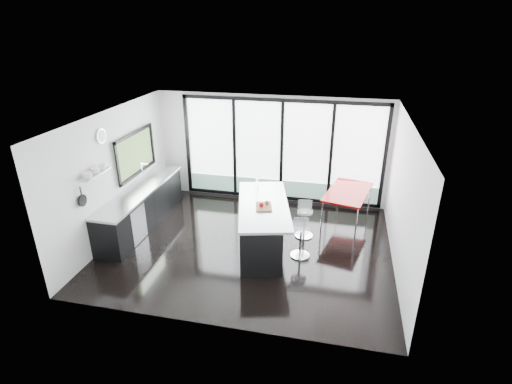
% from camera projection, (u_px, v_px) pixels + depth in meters
% --- Properties ---
extents(floor, '(6.00, 5.00, 0.00)m').
position_uv_depth(floor, '(249.00, 245.00, 8.66)').
color(floor, black).
rests_on(floor, ground).
extents(ceiling, '(6.00, 5.00, 0.00)m').
position_uv_depth(ceiling, '(247.00, 118.00, 7.53)').
color(ceiling, white).
rests_on(ceiling, wall_back).
extents(wall_back, '(6.00, 0.09, 2.80)m').
position_uv_depth(wall_back, '(281.00, 155.00, 10.30)').
color(wall_back, silver).
rests_on(wall_back, ground).
extents(wall_front, '(6.00, 0.00, 2.80)m').
position_uv_depth(wall_front, '(208.00, 251.00, 5.86)').
color(wall_front, silver).
rests_on(wall_front, ground).
extents(wall_left, '(0.26, 5.00, 2.80)m').
position_uv_depth(wall_left, '(121.00, 164.00, 8.86)').
color(wall_left, silver).
rests_on(wall_left, ground).
extents(wall_right, '(0.00, 5.00, 2.80)m').
position_uv_depth(wall_right, '(403.00, 200.00, 7.50)').
color(wall_right, silver).
rests_on(wall_right, ground).
extents(counter_cabinets, '(0.69, 3.24, 1.36)m').
position_uv_depth(counter_cabinets, '(142.00, 207.00, 9.36)').
color(counter_cabinets, black).
rests_on(counter_cabinets, floor).
extents(island, '(1.57, 2.59, 1.28)m').
position_uv_depth(island, '(260.00, 224.00, 8.49)').
color(island, black).
rests_on(island, floor).
extents(bar_stool_near, '(0.45, 0.45, 0.63)m').
position_uv_depth(bar_stool_near, '(300.00, 243.00, 8.16)').
color(bar_stool_near, silver).
rests_on(bar_stool_near, floor).
extents(bar_stool_far, '(0.46, 0.46, 0.64)m').
position_uv_depth(bar_stool_far, '(304.00, 223.00, 8.90)').
color(bar_stool_far, silver).
rests_on(bar_stool_far, floor).
extents(red_table, '(1.21, 1.70, 0.82)m').
position_uv_depth(red_table, '(347.00, 207.00, 9.46)').
color(red_table, '#970000').
rests_on(red_table, floor).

